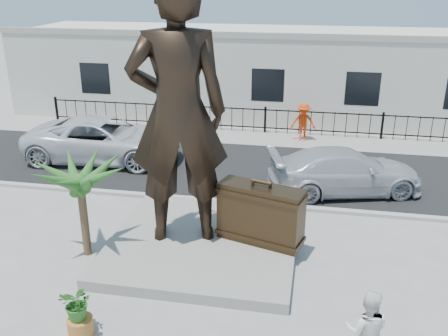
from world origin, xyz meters
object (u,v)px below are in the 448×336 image
object	(u,v)px
statue	(178,113)
suitcase	(261,214)
car_white	(104,139)
tourist	(366,331)

from	to	relation	value
statue	suitcase	bearing A→B (deg)	166.00
car_white	tourist	bearing A→B (deg)	-139.10
tourist	statue	bearing A→B (deg)	-36.02
suitcase	tourist	bearing A→B (deg)	-41.51
tourist	car_white	bearing A→B (deg)	-41.96
tourist	car_white	xyz separation A→B (m)	(-9.81, 10.19, -0.00)
statue	car_white	size ratio (longest dim) A/B	1.14
statue	car_white	xyz separation A→B (m)	(-5.01, 6.15, -3.02)
suitcase	tourist	distance (m)	4.86
suitcase	car_white	xyz separation A→B (m)	(-7.26, 6.06, -0.24)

